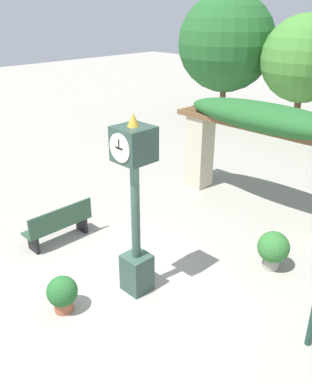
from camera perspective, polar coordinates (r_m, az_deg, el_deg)
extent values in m
plane|color=gray|center=(8.04, -5.27, -12.94)|extent=(60.00, 60.00, 0.00)
cube|color=#2D473D|center=(7.73, -2.70, -11.18)|extent=(0.47, 0.47, 0.74)
cylinder|color=#2D473D|center=(7.05, -2.90, -2.79)|extent=(0.16, 0.16, 1.81)
cylinder|color=gold|center=(6.68, -3.07, 4.24)|extent=(0.25, 0.25, 0.04)
cube|color=#2D473D|center=(6.57, -3.13, 6.75)|extent=(0.58, 0.58, 0.58)
cylinder|color=beige|center=(6.39, -5.14, 6.15)|extent=(0.47, 0.02, 0.47)
cylinder|color=beige|center=(6.76, -1.23, 7.31)|extent=(0.47, 0.02, 0.47)
cube|color=black|center=(6.38, -5.23, 6.12)|extent=(0.17, 0.01, 0.02)
cube|color=black|center=(6.36, -5.26, 6.73)|extent=(0.02, 0.01, 0.15)
cone|color=gold|center=(6.46, -3.21, 10.11)|extent=(0.20, 0.20, 0.22)
cube|color=#BCB299|center=(11.82, 6.14, 5.66)|extent=(0.59, 0.59, 2.10)
cube|color=brown|center=(10.15, 14.23, 8.44)|extent=(5.23, 0.11, 0.14)
cube|color=brown|center=(10.31, 14.82, 8.63)|extent=(5.23, 0.11, 0.14)
cube|color=brown|center=(10.48, 15.39, 8.81)|extent=(5.23, 0.11, 0.14)
cube|color=brown|center=(10.64, 15.94, 8.99)|extent=(5.23, 0.11, 0.14)
ellipsoid|color=#235B28|center=(10.33, 15.25, 10.01)|extent=(4.54, 1.19, 0.70)
cylinder|color=gray|center=(8.73, 15.87, -9.48)|extent=(0.31, 0.31, 0.25)
sphere|color=#2D6B2D|center=(8.53, 16.16, -7.43)|extent=(0.64, 0.64, 0.64)
cylinder|color=#9E563D|center=(7.60, -12.81, -15.23)|extent=(0.34, 0.34, 0.20)
sphere|color=#235B28|center=(7.41, -13.03, -13.42)|extent=(0.54, 0.54, 0.54)
cube|color=#2D4C38|center=(9.41, -13.63, -4.47)|extent=(0.42, 1.57, 0.05)
cube|color=#2D4C38|center=(9.15, -13.16, -3.53)|extent=(0.04, 1.57, 0.45)
cube|color=black|center=(9.80, -10.39, -4.37)|extent=(0.38, 0.08, 0.39)
cube|color=black|center=(9.27, -16.80, -6.93)|extent=(0.38, 0.08, 0.39)
cylinder|color=brown|center=(20.14, 9.34, 13.07)|extent=(0.28, 0.28, 1.80)
sphere|color=#235B28|center=(19.80, 9.85, 19.94)|extent=(4.36, 4.36, 4.36)
cylinder|color=brown|center=(18.68, 19.17, 10.91)|extent=(0.28, 0.28, 1.67)
sphere|color=#427F33|center=(18.34, 20.10, 17.13)|extent=(3.49, 3.49, 3.49)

